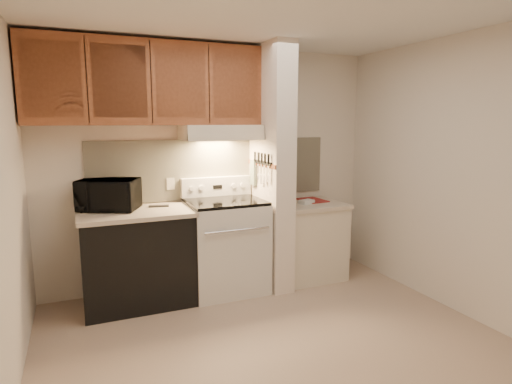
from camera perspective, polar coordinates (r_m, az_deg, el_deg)
floor at (r=3.62m, az=2.32°, el=-19.22°), size 3.60×3.60×0.00m
ceiling at (r=3.27m, az=2.64°, el=22.92°), size 3.60×3.60×0.00m
wall_back at (r=4.61m, az=-5.58°, el=3.32°), size 3.60×2.50×0.02m
wall_right at (r=4.30m, az=24.68°, el=2.07°), size 0.02×3.00×2.50m
backsplash at (r=4.60m, az=-5.53°, el=3.12°), size 2.60×0.02×0.63m
range_body at (r=4.44m, az=-4.07°, el=-7.31°), size 0.76×0.65×0.92m
oven_window at (r=4.14m, az=-2.63°, el=-7.95°), size 0.50×0.01×0.30m
oven_handle at (r=4.05m, az=-2.47°, el=-5.13°), size 0.65×0.02×0.02m
cooktop at (r=4.33m, az=-4.14°, el=-1.27°), size 0.74×0.64×0.03m
range_backguard at (r=4.58m, az=-5.31°, el=0.75°), size 0.76×0.08×0.20m
range_display at (r=4.54m, az=-5.15°, el=0.68°), size 0.10×0.01×0.04m
range_knob_left_outer at (r=4.46m, az=-8.57°, el=0.46°), size 0.05×0.02×0.05m
range_knob_left_inner at (r=4.48m, az=-7.33°, el=0.54°), size 0.05×0.02×0.05m
range_knob_right_inner at (r=4.59m, az=-3.00°, el=0.81°), size 0.05×0.02×0.05m
range_knob_right_outer at (r=4.62m, az=-1.84°, el=0.88°), size 0.05×0.02×0.05m
dishwasher_front at (r=4.27m, az=-15.48°, el=-8.68°), size 1.00×0.63×0.87m
left_countertop at (r=4.15m, az=-15.75°, el=-2.70°), size 1.04×0.67×0.04m
spoon_rest at (r=4.29m, az=-12.84°, el=-1.84°), size 0.20×0.09×0.01m
teal_jar at (r=4.29m, az=-18.86°, el=-1.45°), size 0.12×0.12×0.11m
outlet at (r=4.48m, az=-11.31°, el=1.07°), size 0.08×0.01×0.12m
microwave at (r=4.24m, az=-19.04°, el=-0.34°), size 0.63×0.54×0.29m
partition_pillar at (r=4.46m, az=2.05°, el=3.16°), size 0.22×0.70×2.50m
pillar_trim at (r=4.41m, az=0.68°, el=3.75°), size 0.01×0.70×0.04m
knife_strip at (r=4.36m, az=0.88°, el=3.94°), size 0.02×0.42×0.04m
knife_blade_a at (r=4.21m, az=1.66°, el=2.38°), size 0.01×0.03×0.16m
knife_handle_a at (r=4.20m, az=1.68°, el=4.41°), size 0.02×0.02×0.10m
knife_blade_b at (r=4.30m, az=1.14°, el=2.39°), size 0.01×0.04×0.18m
knife_handle_b at (r=4.27m, az=1.21°, el=4.50°), size 0.02×0.02×0.10m
knife_blade_c at (r=4.37m, az=0.73°, el=2.37°), size 0.01×0.04×0.20m
knife_handle_c at (r=4.34m, az=0.78°, el=4.58°), size 0.02×0.02×0.10m
knife_blade_d at (r=4.44m, az=0.32°, el=2.74°), size 0.01×0.04×0.16m
knife_handle_d at (r=4.41m, az=0.38°, el=4.66°), size 0.02×0.02×0.10m
knife_blade_e at (r=4.52m, az=-0.09°, el=2.73°), size 0.01×0.04×0.18m
knife_handle_e at (r=4.51m, az=-0.14°, el=4.76°), size 0.02×0.02×0.10m
oven_mitt at (r=4.57m, az=-0.36°, el=2.61°), size 0.03×0.11×0.26m
right_cab_base at (r=4.84m, az=6.96°, el=-6.62°), size 0.70×0.60×0.81m
right_countertop at (r=4.74m, az=7.07°, el=-1.68°), size 0.74×0.64×0.04m
red_folder at (r=4.87m, az=7.50°, el=-1.08°), size 0.27×0.35×0.01m
white_box at (r=4.68m, az=6.76°, el=-1.31°), size 0.18×0.14×0.04m
range_hood at (r=4.37m, az=-4.78°, el=7.93°), size 0.78×0.44×0.15m
hood_lip at (r=4.18m, az=-3.86°, el=7.26°), size 0.78×0.04×0.06m
upper_cabinets at (r=4.27m, az=-14.17°, el=13.83°), size 2.18×0.33×0.77m
cab_door_a at (r=4.05m, az=-25.61°, el=13.46°), size 0.46×0.01×0.63m
cab_gap_a at (r=4.05m, az=-21.65°, el=13.71°), size 0.01×0.01×0.73m
cab_door_b at (r=4.07m, az=-17.71°, el=13.90°), size 0.46×0.01×0.63m
cab_gap_b at (r=4.11m, az=-13.81°, el=14.03°), size 0.01×0.01×0.73m
cab_door_c at (r=4.16m, az=-9.99°, el=14.09°), size 0.46×0.01×0.63m
cab_gap_c at (r=4.23m, az=-6.28°, el=14.09°), size 0.01×0.01×0.73m
cab_door_d at (r=4.32m, az=-2.72°, el=14.04°), size 0.46×0.01×0.63m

